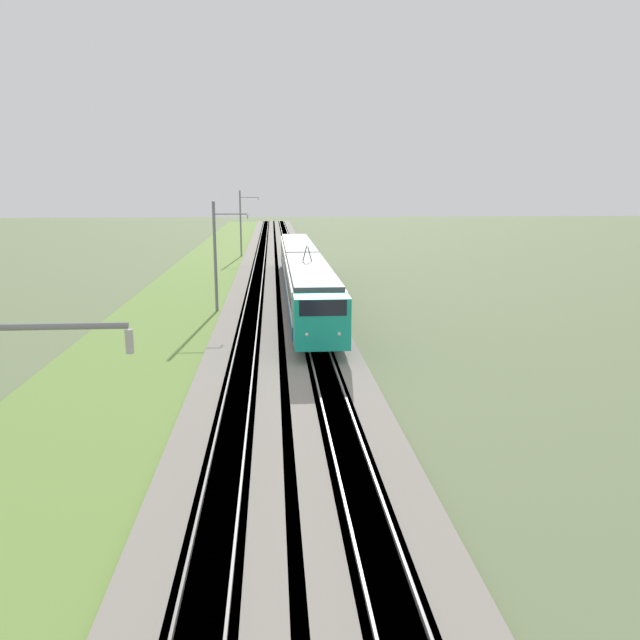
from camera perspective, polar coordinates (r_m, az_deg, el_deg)
ballast_main at (r=51.52m, az=-6.04°, el=2.01°), size 240.00×4.40×0.30m
ballast_adjacent at (r=51.55m, az=-1.58°, el=2.08°), size 240.00×4.40×0.30m
track_main at (r=51.52m, az=-6.04°, el=2.02°), size 240.00×1.57×0.45m
track_adjacent at (r=51.55m, az=-1.58°, el=2.09°), size 240.00×1.57×0.45m
grass_verge at (r=52.04m, az=-12.50°, el=1.79°), size 240.00×8.41×0.12m
passenger_train at (r=51.39m, az=-1.60°, el=4.51°), size 41.28×2.97×4.99m
catenary_mast_mid at (r=45.98m, az=-9.49°, el=5.79°), size 0.22×2.56×8.09m
catenary_mast_far at (r=83.76m, az=-7.23°, el=8.79°), size 0.22×2.56×8.71m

